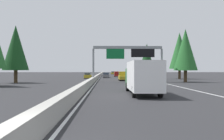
{
  "coord_description": "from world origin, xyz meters",
  "views": [
    {
      "loc": [
        -5.8,
        -2.0,
        2.22
      ],
      "look_at": [
        51.49,
        -3.42,
        2.17
      ],
      "focal_mm": 37.96,
      "sensor_mm": 36.0,
      "label": 1
    }
  ],
  "objects_px": {
    "minivan_near_center": "(117,74)",
    "sedan_far_left": "(113,73)",
    "conifer_right_near": "(185,50)",
    "pickup_far_center": "(124,76)",
    "conifer_left_near": "(16,48)",
    "sign_gantry_overhead": "(129,53)",
    "oncoming_near": "(88,76)",
    "conifer_right_mid": "(180,51)",
    "sedan_near_right": "(106,75)",
    "conifer_right_far": "(147,56)",
    "box_truck_far_right": "(142,76)"
  },
  "relations": [
    {
      "from": "sign_gantry_overhead",
      "to": "sedan_near_right",
      "type": "height_order",
      "value": "sign_gantry_overhead"
    },
    {
      "from": "pickup_far_center",
      "to": "conifer_right_far",
      "type": "bearing_deg",
      "value": -16.22
    },
    {
      "from": "pickup_far_center",
      "to": "conifer_right_mid",
      "type": "relative_size",
      "value": 0.49
    },
    {
      "from": "sign_gantry_overhead",
      "to": "conifer_left_near",
      "type": "distance_m",
      "value": 19.44
    },
    {
      "from": "box_truck_far_right",
      "to": "pickup_far_center",
      "type": "bearing_deg",
      "value": -0.75
    },
    {
      "from": "conifer_right_mid",
      "to": "oncoming_near",
      "type": "bearing_deg",
      "value": 78.79
    },
    {
      "from": "pickup_far_center",
      "to": "sedan_near_right",
      "type": "xyz_separation_m",
      "value": [
        17.23,
        3.65,
        -0.23
      ]
    },
    {
      "from": "sign_gantry_overhead",
      "to": "sedan_far_left",
      "type": "relative_size",
      "value": 2.88
    },
    {
      "from": "conifer_right_far",
      "to": "conifer_left_near",
      "type": "height_order",
      "value": "conifer_right_far"
    },
    {
      "from": "sign_gantry_overhead",
      "to": "conifer_right_far",
      "type": "bearing_deg",
      "value": -13.54
    },
    {
      "from": "minivan_near_center",
      "to": "sedan_far_left",
      "type": "xyz_separation_m",
      "value": [
        38.51,
        0.32,
        -0.27
      ]
    },
    {
      "from": "sedan_far_left",
      "to": "sedan_near_right",
      "type": "xyz_separation_m",
      "value": [
        -47.84,
        3.3,
        0.0
      ]
    },
    {
      "from": "oncoming_near",
      "to": "conifer_right_far",
      "type": "distance_m",
      "value": 36.04
    },
    {
      "from": "pickup_far_center",
      "to": "oncoming_near",
      "type": "xyz_separation_m",
      "value": [
        12.43,
        8.35,
        -0.23
      ]
    },
    {
      "from": "sign_gantry_overhead",
      "to": "conifer_right_mid",
      "type": "distance_m",
      "value": 20.4
    },
    {
      "from": "pickup_far_center",
      "to": "conifer_left_near",
      "type": "relative_size",
      "value": 0.57
    },
    {
      "from": "oncoming_near",
      "to": "conifer_left_near",
      "type": "height_order",
      "value": "conifer_left_near"
    },
    {
      "from": "sign_gantry_overhead",
      "to": "minivan_near_center",
      "type": "xyz_separation_m",
      "value": [
        33.5,
        0.44,
        -4.21
      ]
    },
    {
      "from": "minivan_near_center",
      "to": "box_truck_far_right",
      "type": "bearing_deg",
      "value": 179.65
    },
    {
      "from": "oncoming_near",
      "to": "conifer_right_mid",
      "type": "height_order",
      "value": "conifer_right_mid"
    },
    {
      "from": "conifer_left_near",
      "to": "conifer_right_mid",
      "type": "bearing_deg",
      "value": -63.1
    },
    {
      "from": "box_truck_far_right",
      "to": "conifer_right_far",
      "type": "distance_m",
      "value": 70.53
    },
    {
      "from": "sign_gantry_overhead",
      "to": "oncoming_near",
      "type": "xyz_separation_m",
      "value": [
        19.36,
        8.76,
        -4.47
      ]
    },
    {
      "from": "oncoming_near",
      "to": "conifer_right_mid",
      "type": "relative_size",
      "value": 0.39
    },
    {
      "from": "minivan_near_center",
      "to": "conifer_right_far",
      "type": "height_order",
      "value": "conifer_right_far"
    },
    {
      "from": "minivan_near_center",
      "to": "conifer_right_near",
      "type": "relative_size",
      "value": 0.52
    },
    {
      "from": "sign_gantry_overhead",
      "to": "sedan_near_right",
      "type": "bearing_deg",
      "value": 9.54
    },
    {
      "from": "sign_gantry_overhead",
      "to": "sedan_far_left",
      "type": "height_order",
      "value": "sign_gantry_overhead"
    },
    {
      "from": "box_truck_far_right",
      "to": "oncoming_near",
      "type": "height_order",
      "value": "box_truck_far_right"
    },
    {
      "from": "sign_gantry_overhead",
      "to": "oncoming_near",
      "type": "height_order",
      "value": "sign_gantry_overhead"
    },
    {
      "from": "conifer_left_near",
      "to": "pickup_far_center",
      "type": "bearing_deg",
      "value": -64.83
    },
    {
      "from": "sedan_far_left",
      "to": "conifer_right_near",
      "type": "bearing_deg",
      "value": -171.29
    },
    {
      "from": "conifer_right_mid",
      "to": "conifer_left_near",
      "type": "height_order",
      "value": "conifer_right_mid"
    },
    {
      "from": "sedan_near_right",
      "to": "oncoming_near",
      "type": "relative_size",
      "value": 1.0
    },
    {
      "from": "sedan_near_right",
      "to": "oncoming_near",
      "type": "height_order",
      "value": "same"
    },
    {
      "from": "sedan_near_right",
      "to": "conifer_right_far",
      "type": "bearing_deg",
      "value": -33.02
    },
    {
      "from": "sedan_far_left",
      "to": "oncoming_near",
      "type": "height_order",
      "value": "same"
    },
    {
      "from": "oncoming_near",
      "to": "conifer_right_mid",
      "type": "distance_m",
      "value": 23.88
    },
    {
      "from": "conifer_right_mid",
      "to": "conifer_left_near",
      "type": "bearing_deg",
      "value": 116.9
    },
    {
      "from": "box_truck_far_right",
      "to": "sedan_far_left",
      "type": "height_order",
      "value": "box_truck_far_right"
    },
    {
      "from": "sedan_far_left",
      "to": "conifer_left_near",
      "type": "relative_size",
      "value": 0.45
    },
    {
      "from": "conifer_right_mid",
      "to": "pickup_far_center",
      "type": "bearing_deg",
      "value": 119.12
    },
    {
      "from": "pickup_far_center",
      "to": "conifer_right_near",
      "type": "relative_size",
      "value": 0.58
    },
    {
      "from": "oncoming_near",
      "to": "conifer_right_near",
      "type": "xyz_separation_m",
      "value": [
        -19.35,
        -19.03,
        5.15
      ]
    },
    {
      "from": "minivan_near_center",
      "to": "conifer_right_mid",
      "type": "xyz_separation_m",
      "value": [
        -18.62,
        -14.29,
        5.94
      ]
    },
    {
      "from": "box_truck_far_right",
      "to": "sedan_near_right",
      "type": "xyz_separation_m",
      "value": [
        45.06,
        3.29,
        -0.93
      ]
    },
    {
      "from": "box_truck_far_right",
      "to": "conifer_right_near",
      "type": "distance_m",
      "value": 24.02
    },
    {
      "from": "sedan_far_left",
      "to": "conifer_right_near",
      "type": "distance_m",
      "value": 73.02
    },
    {
      "from": "sedan_far_left",
      "to": "conifer_right_near",
      "type": "height_order",
      "value": "conifer_right_near"
    },
    {
      "from": "minivan_near_center",
      "to": "conifer_left_near",
      "type": "xyz_separation_m",
      "value": [
        -35.45,
        18.89,
        4.99
      ]
    }
  ]
}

